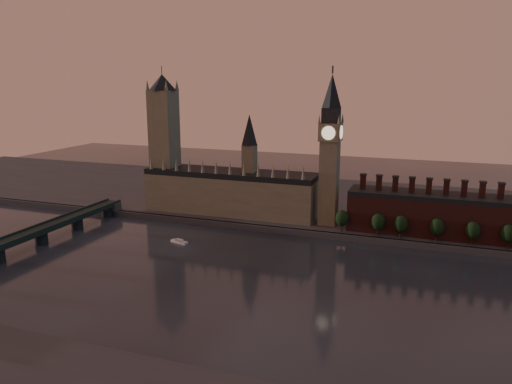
% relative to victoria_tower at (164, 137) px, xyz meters
% --- Properties ---
extents(ground, '(900.00, 900.00, 0.00)m').
position_rel_victoria_tower_xyz_m(ground, '(120.00, -115.00, -59.09)').
color(ground, black).
rests_on(ground, ground).
extents(north_bank, '(900.00, 182.00, 4.00)m').
position_rel_victoria_tower_xyz_m(north_bank, '(120.00, 63.04, -57.09)').
color(north_bank, '#414246').
rests_on(north_bank, ground).
extents(palace_of_westminster, '(130.00, 30.30, 74.00)m').
position_rel_victoria_tower_xyz_m(palace_of_westminster, '(55.59, -0.09, -37.46)').
color(palace_of_westminster, '#81765C').
rests_on(palace_of_westminster, north_bank).
extents(victoria_tower, '(24.00, 24.00, 108.00)m').
position_rel_victoria_tower_xyz_m(victoria_tower, '(0.00, 0.00, 0.00)').
color(victoria_tower, '#81765C').
rests_on(victoria_tower, north_bank).
extents(big_ben, '(15.00, 15.00, 107.00)m').
position_rel_victoria_tower_xyz_m(big_ben, '(130.00, -5.00, -2.26)').
color(big_ben, '#81765C').
rests_on(big_ben, north_bank).
extents(chimney_block, '(110.00, 25.00, 37.00)m').
position_rel_victoria_tower_xyz_m(chimney_block, '(200.00, -5.00, -41.27)').
color(chimney_block, '#4F211E').
rests_on(chimney_block, north_bank).
extents(embankment_tree_0, '(8.60, 8.60, 14.88)m').
position_rel_victoria_tower_xyz_m(embankment_tree_0, '(142.68, -20.59, -45.62)').
color(embankment_tree_0, black).
rests_on(embankment_tree_0, north_bank).
extents(embankment_tree_1, '(8.60, 8.60, 14.88)m').
position_rel_victoria_tower_xyz_m(embankment_tree_1, '(165.86, -21.35, -45.62)').
color(embankment_tree_1, black).
rests_on(embankment_tree_1, north_bank).
extents(embankment_tree_2, '(8.60, 8.60, 14.88)m').
position_rel_victoria_tower_xyz_m(embankment_tree_2, '(179.92, -21.47, -45.62)').
color(embankment_tree_2, black).
rests_on(embankment_tree_2, north_bank).
extents(embankment_tree_3, '(8.60, 8.60, 14.88)m').
position_rel_victoria_tower_xyz_m(embankment_tree_3, '(201.47, -20.65, -45.62)').
color(embankment_tree_3, black).
rests_on(embankment_tree_3, north_bank).
extents(embankment_tree_4, '(8.60, 8.60, 14.88)m').
position_rel_victoria_tower_xyz_m(embankment_tree_4, '(221.78, -20.62, -45.62)').
color(embankment_tree_4, black).
rests_on(embankment_tree_4, north_bank).
extents(embankment_tree_5, '(8.60, 8.60, 14.88)m').
position_rel_victoria_tower_xyz_m(embankment_tree_5, '(241.27, -20.36, -45.62)').
color(embankment_tree_5, black).
rests_on(embankment_tree_5, north_bank).
extents(westminster_bridge, '(14.00, 200.00, 11.55)m').
position_rel_victoria_tower_xyz_m(westminster_bridge, '(-35.00, -117.70, -51.65)').
color(westminster_bridge, '#1B2A25').
rests_on(westminster_bridge, ground).
extents(river_boat, '(12.68, 6.51, 2.44)m').
position_rel_victoria_tower_xyz_m(river_boat, '(46.77, -66.54, -58.15)').
color(river_boat, silver).
rests_on(river_boat, ground).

